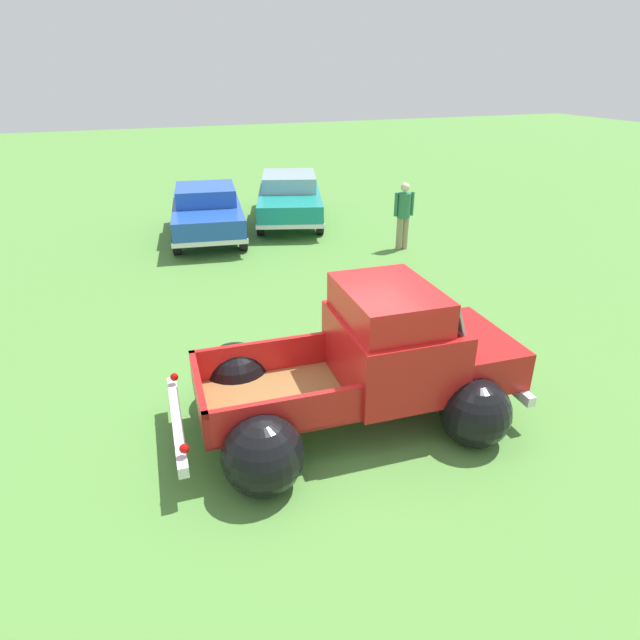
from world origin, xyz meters
TOP-DOWN VIEW (x-y plane):
  - ground_plane at (0.00, 0.00)m, footprint 80.00×80.00m
  - vintage_pickup_truck at (0.39, -0.02)m, footprint 4.71×2.94m
  - show_car_0 at (-0.24, 9.41)m, footprint 2.46×4.35m
  - show_car_1 at (2.47, 10.35)m, footprint 3.18×5.01m
  - spectator_0 at (4.40, 6.56)m, footprint 0.54×0.39m

SIDE VIEW (x-z plane):
  - ground_plane at x=0.00m, z-range 0.00..0.00m
  - vintage_pickup_truck at x=0.39m, z-range -0.22..1.74m
  - show_car_0 at x=-0.24m, z-range 0.07..1.50m
  - show_car_1 at x=2.47m, z-range 0.07..1.50m
  - spectator_0 at x=4.40m, z-range 0.13..1.88m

